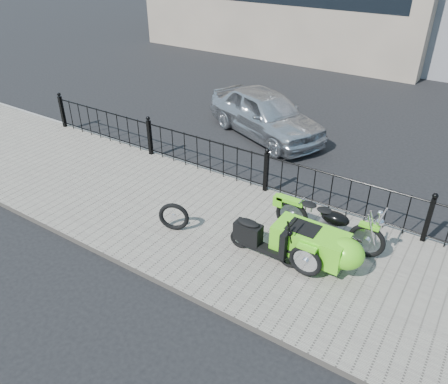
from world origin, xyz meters
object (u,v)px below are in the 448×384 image
Objects in this scene: spare_tire at (174,217)px; sedan_car at (266,114)px; motorcycle_sidecar at (322,241)px; scooter at (259,239)px.

spare_tire is 0.15× the size of sedan_car.
spare_tire is at bearing -166.82° from motorcycle_sidecar.
sedan_car is at bearing 128.12° from motorcycle_sidecar.
motorcycle_sidecar is 1.13m from scooter.
scooter is at bearing -129.80° from sedan_car.
sedan_car is (-2.67, 5.17, 0.20)m from scooter.
motorcycle_sidecar is 2.93m from spare_tire.
scooter is 5.82m from sedan_car.
motorcycle_sidecar is at bearing 13.18° from spare_tire.
sedan_car reaches higher than scooter.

